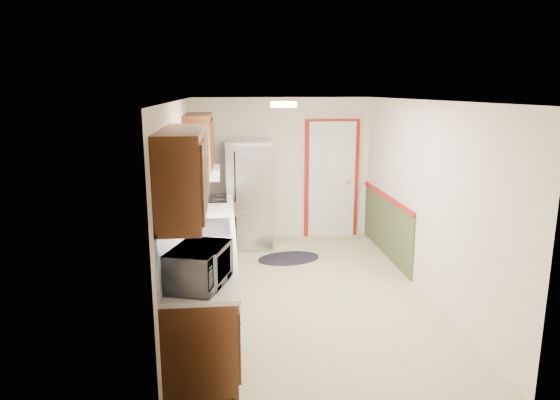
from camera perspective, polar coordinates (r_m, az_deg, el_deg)
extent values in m
cube|color=#C6BB8B|center=(6.46, 2.84, -10.48)|extent=(3.20, 5.20, 0.12)
cube|color=white|center=(5.95, 3.10, 11.31)|extent=(3.20, 5.20, 0.12)
cube|color=white|center=(8.53, 0.28, 3.58)|extent=(3.20, 0.10, 2.40)
cube|color=white|center=(3.75, 9.13, -8.30)|extent=(3.20, 0.10, 2.40)
cube|color=white|center=(6.04, -11.22, -0.38)|extent=(0.10, 5.20, 2.40)
cube|color=white|center=(6.50, 16.12, 0.27)|extent=(0.10, 5.20, 2.40)
cube|color=#3A1C0D|center=(5.95, -8.24, -8.01)|extent=(0.60, 4.00, 0.90)
cube|color=silver|center=(5.80, -8.24, -3.66)|extent=(0.63, 4.00, 0.04)
cube|color=#5982D9|center=(5.75, -11.35, -0.89)|extent=(0.02, 4.00, 0.55)
cube|color=#3A1C0D|center=(4.35, -10.98, 3.05)|extent=(0.35, 1.40, 0.75)
cube|color=#3A1C0D|center=(7.02, -9.26, 6.63)|extent=(0.35, 1.20, 0.75)
cube|color=white|center=(5.77, -11.41, 3.26)|extent=(0.02, 1.00, 0.90)
cube|color=#CF5726|center=(5.72, -11.10, 6.73)|extent=(0.05, 1.12, 0.24)
cube|color=#B7B7BC|center=(5.89, -8.26, -3.16)|extent=(0.52, 0.82, 0.02)
cube|color=white|center=(7.12, -8.71, 3.09)|extent=(0.45, 0.60, 0.15)
cube|color=maroon|center=(8.67, 5.90, 2.32)|extent=(0.94, 0.05, 2.08)
cube|color=white|center=(8.65, 5.93, 2.29)|extent=(0.80, 0.04, 2.00)
cube|color=#3E4A2A|center=(7.90, 12.04, -2.98)|extent=(0.02, 2.30, 0.90)
cube|color=maroon|center=(7.79, 12.11, 0.35)|extent=(0.04, 2.30, 0.06)
cylinder|color=#FFD88C|center=(5.71, 0.40, 10.88)|extent=(0.30, 0.30, 0.06)
imported|color=white|center=(4.17, -9.25, -7.02)|extent=(0.50, 0.67, 0.40)
cube|color=#B7B7BC|center=(8.10, -3.49, 0.69)|extent=(0.76, 0.71, 1.74)
cylinder|color=black|center=(7.75, -5.12, -0.54)|extent=(0.02, 0.02, 1.22)
ellipsoid|color=black|center=(7.67, 1.00, -6.67)|extent=(1.08, 0.82, 0.01)
cube|color=black|center=(7.44, -7.88, 0.18)|extent=(0.47, 0.57, 0.02)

